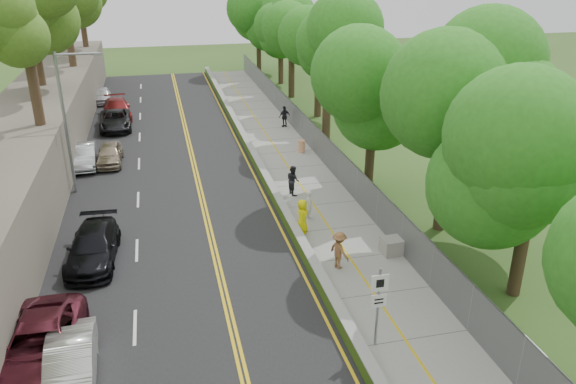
# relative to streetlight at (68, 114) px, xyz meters

# --- Properties ---
(ground) EXTENTS (140.00, 140.00, 0.00)m
(ground) POSITION_rel_streetlight_xyz_m (10.46, -14.00, -4.64)
(ground) COLOR #33511E
(ground) RESTS_ON ground
(road) EXTENTS (11.20, 66.00, 0.04)m
(road) POSITION_rel_streetlight_xyz_m (5.06, 1.00, -4.62)
(road) COLOR black
(road) RESTS_ON ground
(sidewalk) EXTENTS (4.20, 66.00, 0.05)m
(sidewalk) POSITION_rel_streetlight_xyz_m (13.01, 1.00, -4.61)
(sidewalk) COLOR gray
(sidewalk) RESTS_ON ground
(jersey_barrier) EXTENTS (0.42, 66.00, 0.60)m
(jersey_barrier) POSITION_rel_streetlight_xyz_m (10.71, 1.00, -4.34)
(jersey_barrier) COLOR #80E227
(jersey_barrier) RESTS_ON ground
(rock_embankment) EXTENTS (5.00, 66.00, 4.00)m
(rock_embankment) POSITION_rel_streetlight_xyz_m (-3.04, 1.00, -2.64)
(rock_embankment) COLOR #595147
(rock_embankment) RESTS_ON ground
(chainlink_fence) EXTENTS (0.04, 66.00, 2.00)m
(chainlink_fence) POSITION_rel_streetlight_xyz_m (15.11, 1.00, -3.64)
(chainlink_fence) COLOR slate
(chainlink_fence) RESTS_ON ground
(trees_embankment) EXTENTS (6.40, 66.00, 13.00)m
(trees_embankment) POSITION_rel_streetlight_xyz_m (-2.54, 1.00, 5.86)
(trees_embankment) COLOR #538425
(trees_embankment) RESTS_ON rock_embankment
(trees_fenceside) EXTENTS (7.00, 66.00, 14.00)m
(trees_fenceside) POSITION_rel_streetlight_xyz_m (17.46, 1.00, 2.36)
(trees_fenceside) COLOR #338921
(trees_fenceside) RESTS_ON ground
(streetlight) EXTENTS (2.52, 0.22, 8.00)m
(streetlight) POSITION_rel_streetlight_xyz_m (0.00, 0.00, 0.00)
(streetlight) COLOR gray
(streetlight) RESTS_ON ground
(signpost) EXTENTS (0.62, 0.09, 3.10)m
(signpost) POSITION_rel_streetlight_xyz_m (11.51, -17.02, -2.68)
(signpost) COLOR gray
(signpost) RESTS_ON sidewalk
(construction_barrel) EXTENTS (0.50, 0.50, 0.83)m
(construction_barrel) POSITION_rel_streetlight_xyz_m (14.24, 3.83, -4.18)
(construction_barrel) COLOR #D95200
(construction_barrel) RESTS_ON sidewalk
(concrete_block) EXTENTS (1.16, 0.90, 0.75)m
(concrete_block) POSITION_rel_streetlight_xyz_m (14.76, -11.00, -4.22)
(concrete_block) COLOR gray
(concrete_block) RESTS_ON sidewalk
(car_1) EXTENTS (1.65, 4.25, 1.38)m
(car_1) POSITION_rel_streetlight_xyz_m (1.39, -16.50, -3.91)
(car_1) COLOR silver
(car_1) RESTS_ON road
(car_2) EXTENTS (2.57, 5.48, 1.52)m
(car_2) POSITION_rel_streetlight_xyz_m (0.35, -15.38, -3.84)
(car_2) COLOR maroon
(car_2) RESTS_ON road
(car_3) EXTENTS (2.32, 5.07, 1.44)m
(car_3) POSITION_rel_streetlight_xyz_m (1.46, -8.61, -3.88)
(car_3) COLOR black
(car_3) RESTS_ON road
(car_4) EXTENTS (1.62, 3.92, 1.33)m
(car_4) POSITION_rel_streetlight_xyz_m (1.46, 4.43, -3.94)
(car_4) COLOR gray
(car_4) RESTS_ON road
(car_5) EXTENTS (1.76, 4.34, 1.40)m
(car_5) POSITION_rel_streetlight_xyz_m (-0.14, 4.37, -3.90)
(car_5) COLOR #ABAFB2
(car_5) RESTS_ON road
(car_6) EXTENTS (2.54, 5.18, 1.42)m
(car_6) POSITION_rel_streetlight_xyz_m (1.46, 12.62, -3.89)
(car_6) COLOR black
(car_6) RESTS_ON road
(car_7) EXTENTS (2.64, 5.44, 1.53)m
(car_7) POSITION_rel_streetlight_xyz_m (1.46, 15.95, -3.84)
(car_7) COLOR maroon
(car_7) RESTS_ON road
(car_8) EXTENTS (1.87, 4.03, 1.34)m
(car_8) POSITION_rel_streetlight_xyz_m (-0.14, 21.80, -3.93)
(car_8) COLOR white
(car_8) RESTS_ON road
(painter_0) EXTENTS (0.84, 0.99, 1.73)m
(painter_0) POSITION_rel_streetlight_xyz_m (11.21, -7.99, -3.72)
(painter_0) COLOR #F3EC05
(painter_0) RESTS_ON sidewalk
(painter_1) EXTENTS (0.49, 0.65, 1.61)m
(painter_1) POSITION_rel_streetlight_xyz_m (11.91, -6.67, -3.78)
(painter_1) COLOR white
(painter_1) RESTS_ON sidewalk
(painter_2) EXTENTS (0.80, 0.94, 1.70)m
(painter_2) POSITION_rel_streetlight_xyz_m (11.91, -3.23, -3.74)
(painter_2) COLOR black
(painter_2) RESTS_ON sidewalk
(painter_3) EXTENTS (1.01, 1.26, 1.70)m
(painter_3) POSITION_rel_streetlight_xyz_m (11.91, -11.65, -3.74)
(painter_3) COLOR brown
(painter_3) RESTS_ON sidewalk
(person_far) EXTENTS (1.06, 0.70, 1.68)m
(person_far) POSITION_rel_streetlight_xyz_m (14.49, 10.10, -3.75)
(person_far) COLOR black
(person_far) RESTS_ON sidewalk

